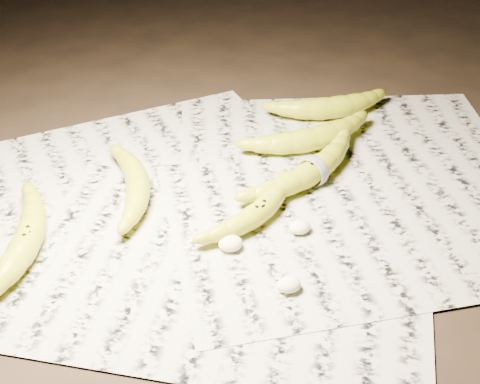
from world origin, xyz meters
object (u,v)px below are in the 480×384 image
object	(u,v)px
banana_left_b	(138,182)
banana_taped	(314,169)
banana_left_a	(26,239)
banana_upper_b	(330,106)
banana_upper_a	(313,137)
banana_center	(259,210)

from	to	relation	value
banana_left_b	banana_taped	bearing A→B (deg)	-94.39
banana_taped	banana_left_a	bearing A→B (deg)	156.77
banana_left_a	banana_upper_b	size ratio (longest dim) A/B	1.15
banana_left_a	banana_left_b	size ratio (longest dim) A/B	1.18
banana_upper_a	banana_left_b	bearing A→B (deg)	-178.82
banana_center	banana_taped	bearing A→B (deg)	-2.19
banana_left_b	banana_upper_b	world-z (taller)	banana_upper_b
banana_center	banana_upper_b	bearing A→B (deg)	14.68
banana_left_a	banana_upper_a	world-z (taller)	banana_upper_a
banana_left_a	banana_taped	distance (m)	0.44
banana_upper_a	banana_left_a	bearing A→B (deg)	-170.87
banana_center	banana_upper_a	size ratio (longest dim) A/B	0.87
banana_taped	banana_upper_b	size ratio (longest dim) A/B	1.20
banana_left_a	banana_upper_a	size ratio (longest dim) A/B	1.07
banana_left_a	banana_taped	bearing A→B (deg)	-65.38
banana_left_a	banana_taped	world-z (taller)	same
banana_taped	banana_upper_a	xyz separation A→B (m)	(0.03, 0.09, 0.00)
banana_upper_a	banana_upper_b	world-z (taller)	same
banana_left_a	banana_center	world-z (taller)	banana_left_a
banana_taped	banana_upper_a	distance (m)	0.10
banana_left_b	banana_taped	size ratio (longest dim) A/B	0.81
banana_left_a	banana_upper_a	distance (m)	0.49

